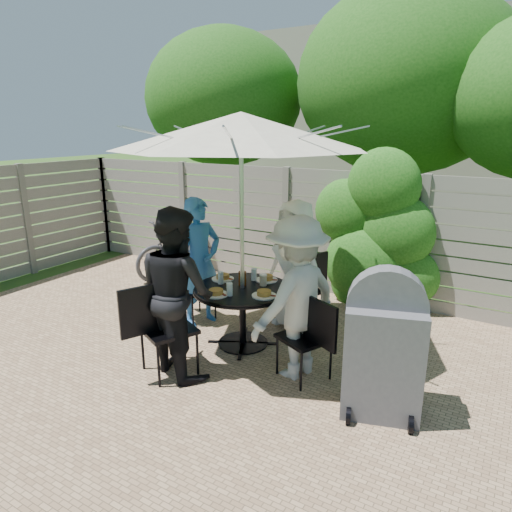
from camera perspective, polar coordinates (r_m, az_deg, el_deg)
The scene contains 22 objects.
backyard_envelope at distance 13.73m, azimuth 18.92°, elevation 15.86°, with size 60.00×60.00×5.00m.
patio_table at distance 5.15m, azimuth -1.69°, elevation -6.18°, with size 1.35×1.35×0.70m.
umbrella at distance 4.77m, azimuth -1.89°, elevation 15.35°, with size 3.34×3.34×2.57m.
chair_back at distance 5.85m, azimuth 5.71°, elevation -5.86°, with size 0.57×0.68×0.89m.
person_back at distance 5.58m, azimuth 4.89°, elevation -1.08°, with size 0.78×0.51×1.61m, color white.
chair_left at distance 5.96m, azimuth -7.59°, elevation -5.59°, with size 0.65×0.51×0.85m.
person_left at distance 5.68m, azimuth -7.04°, elevation -0.79°, with size 0.59×0.39×1.61m, color #2864B0.
chair_front at distance 4.74m, azimuth -10.95°, elevation -11.12°, with size 0.63×0.76×0.99m.
person_front at distance 4.58m, azimuth -9.82°, elevation -4.45°, with size 0.83×0.65×1.71m, color black.
chair_right at distance 4.60m, azimuth 6.12°, elevation -12.12°, with size 0.68×0.57×0.90m.
person_right at distance 4.46m, azimuth 5.07°, elevation -5.30°, with size 1.06×0.61×1.64m, color #BCBBB6.
plate_back at distance 5.29m, azimuth 1.31°, elevation -2.83°, with size 0.26×0.26×0.06m.
plate_left at distance 5.33m, azimuth -4.17°, elevation -2.70°, with size 0.26×0.26×0.06m.
plate_front at distance 4.86m, azimuth -5.01°, elevation -4.61°, with size 0.26×0.26×0.06m.
plate_right at distance 4.81m, azimuth 1.01°, elevation -4.78°, with size 0.26×0.26×0.06m.
glass_back at distance 5.28m, azimuth -0.26°, elevation -2.32°, with size 0.07×0.07×0.14m, color silver.
glass_left at distance 5.18m, azimuth -4.44°, elevation -2.73°, with size 0.07×0.07×0.14m, color silver.
glass_front at distance 4.82m, azimuth -3.32°, elevation -4.17°, with size 0.07×0.07×0.14m, color silver.
syrup_jug at distance 5.12m, azimuth -1.71°, elevation -2.81°, with size 0.09×0.09×0.16m, color #59280C.
coffee_cup at distance 5.12m, azimuth 0.90°, elevation -3.06°, with size 0.08×0.08×0.12m, color #C6B293.
bicycle at distance 7.69m, azimuth -8.73°, elevation 1.01°, with size 0.63×1.81×0.95m, color #333338.
bbq_grill at distance 4.10m, azimuth 15.60°, elevation -11.12°, with size 0.77×0.67×1.33m.
Camera 1 is at (3.12, -3.10, 2.43)m, focal length 32.00 mm.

